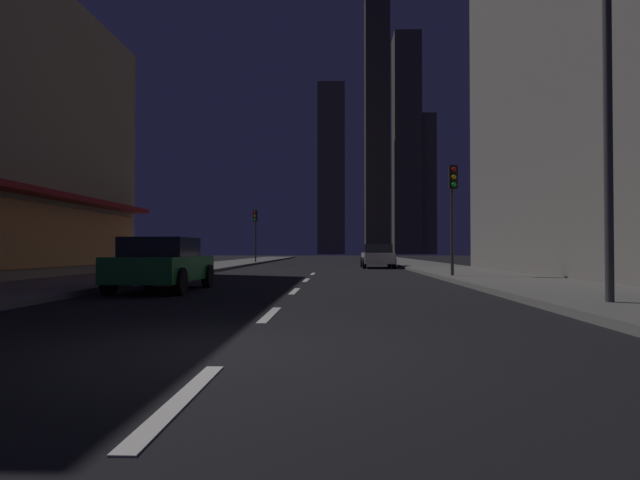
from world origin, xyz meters
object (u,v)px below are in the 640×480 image
at_px(car_parked_near, 163,264).
at_px(fire_hydrant_far_left, 201,263).
at_px(car_parked_far, 377,256).
at_px(traffic_light_near_right, 453,195).
at_px(street_lamp_right, 563,39).
at_px(traffic_light_far_left, 255,224).

xyz_separation_m(car_parked_near, fire_hydrant_far_left, (-2.30, 12.94, -0.29)).
relative_size(car_parked_near, car_parked_far, 1.00).
bearing_deg(car_parked_far, traffic_light_near_right, -81.58).
height_order(car_parked_far, street_lamp_right, street_lamp_right).
xyz_separation_m(traffic_light_far_left, street_lamp_right, (10.88, -32.85, 1.87)).
bearing_deg(fire_hydrant_far_left, street_lamp_right, -56.78).
bearing_deg(fire_hydrant_far_left, car_parked_far, 31.75).
bearing_deg(traffic_light_far_left, street_lamp_right, -71.68).
height_order(car_parked_far, fire_hydrant_far_left, car_parked_far).
xyz_separation_m(car_parked_far, street_lamp_right, (1.78, -23.10, 4.33)).
bearing_deg(car_parked_near, street_lamp_right, -25.48).
height_order(traffic_light_near_right, traffic_light_far_left, same).
relative_size(car_parked_far, fire_hydrant_far_left, 6.48).
distance_m(car_parked_near, fire_hydrant_far_left, 13.15).
relative_size(fire_hydrant_far_left, traffic_light_far_left, 0.16).
distance_m(traffic_light_near_right, traffic_light_far_left, 25.13).
bearing_deg(traffic_light_far_left, car_parked_far, -46.98).
bearing_deg(car_parked_far, traffic_light_far_left, 133.02).
bearing_deg(traffic_light_far_left, car_parked_near, -86.20).
distance_m(car_parked_near, car_parked_far, 20.15).
relative_size(car_parked_far, traffic_light_near_right, 1.01).
bearing_deg(street_lamp_right, car_parked_near, 154.52).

